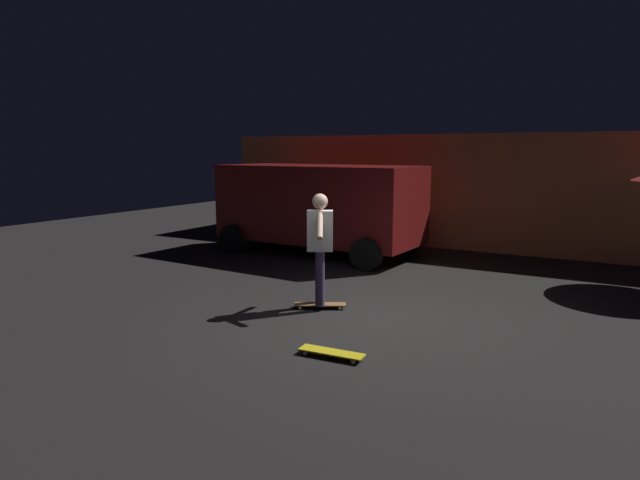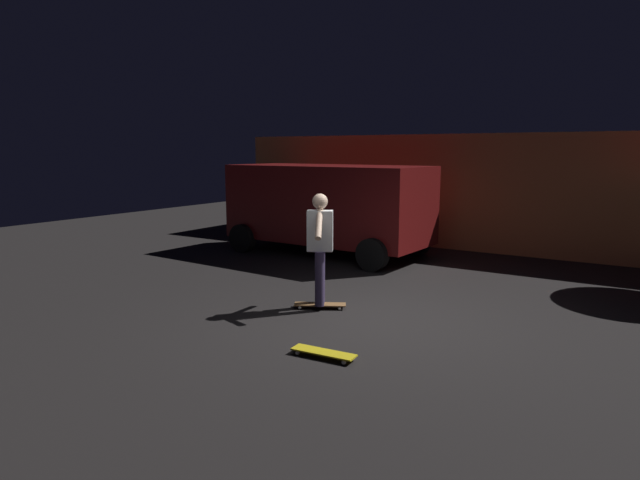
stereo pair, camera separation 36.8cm
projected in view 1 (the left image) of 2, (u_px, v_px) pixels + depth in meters
The scene contains 6 objects.
ground_plane at pixel (372, 320), 7.64m from camera, with size 28.00×28.00×0.00m, color black.
low_building at pixel (459, 188), 14.36m from camera, with size 11.97×3.09×2.75m.
parked_van at pixel (319, 204), 12.37m from camera, with size 4.70×2.41×2.03m.
skateboard_ridden at pixel (320, 305), 8.20m from camera, with size 0.78×0.55×0.07m.
skateboard_spare at pixel (332, 353), 6.26m from camera, with size 0.79×0.26×0.07m.
skater at pixel (320, 241), 8.04m from camera, with size 0.55×0.90×1.67m.
Camera 1 is at (3.01, -6.75, 2.36)m, focal length 30.44 mm.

